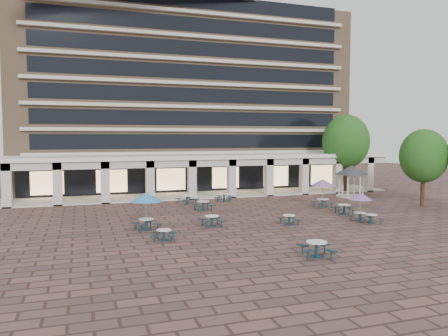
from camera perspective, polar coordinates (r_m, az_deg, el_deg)
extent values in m
plane|color=brown|center=(33.30, 4.66, -6.79)|extent=(120.00, 120.00, 0.00)
cube|color=#917251|center=(57.25, -5.44, 8.76)|extent=(40.00, 15.00, 22.00)
cube|color=beige|center=(49.56, -3.37, 2.00)|extent=(36.80, 0.50, 0.35)
cube|color=black|center=(49.75, -3.45, 3.50)|extent=(35.20, 0.05, 1.60)
cube|color=beige|center=(49.54, -3.39, 5.00)|extent=(36.80, 0.50, 0.35)
cube|color=black|center=(49.80, -3.46, 6.49)|extent=(35.20, 0.05, 1.60)
cube|color=beige|center=(49.65, -3.40, 8.00)|extent=(36.80, 0.50, 0.35)
cube|color=black|center=(49.98, -3.47, 9.47)|extent=(35.20, 0.05, 1.60)
cube|color=beige|center=(49.90, -3.41, 10.98)|extent=(36.80, 0.50, 0.35)
cube|color=black|center=(50.30, -3.49, 12.42)|extent=(35.20, 0.05, 1.60)
cube|color=beige|center=(50.28, -3.42, 13.92)|extent=(36.80, 0.50, 0.35)
cube|color=black|center=(50.74, -3.50, 15.33)|extent=(35.20, 0.05, 1.60)
cube|color=beige|center=(50.80, -3.44, 16.81)|extent=(36.80, 0.50, 0.35)
cube|color=black|center=(51.32, -3.51, 18.17)|extent=(35.20, 0.05, 1.60)
cube|color=beige|center=(51.44, -3.45, 19.64)|extent=(36.80, 0.50, 0.35)
cube|color=black|center=(52.01, -3.53, 20.95)|extent=(35.20, 0.05, 1.60)
cube|color=white|center=(46.92, -2.50, 1.52)|extent=(42.00, 6.60, 0.40)
cube|color=beige|center=(44.21, -1.49, 0.79)|extent=(42.00, 0.30, 0.90)
cube|color=black|center=(49.68, -3.35, -1.12)|extent=(38.00, 0.15, 3.20)
cube|color=beige|center=(47.28, -2.49, -3.50)|extent=(42.00, 6.00, 0.12)
cube|color=beige|center=(43.14, -26.53, -2.05)|extent=(0.80, 0.80, 4.00)
cube|color=beige|center=(42.74, -20.92, -1.94)|extent=(0.80, 0.80, 4.00)
cube|color=beige|center=(42.76, -15.25, -1.82)|extent=(0.80, 0.80, 4.00)
cube|color=beige|center=(43.19, -9.65, -1.67)|extent=(0.80, 0.80, 4.00)
cube|color=beige|center=(44.02, -4.21, -1.52)|extent=(0.80, 0.80, 4.00)
cube|color=beige|center=(45.24, 0.98, -1.36)|extent=(0.80, 0.80, 4.00)
cube|color=beige|center=(46.80, 5.87, -1.20)|extent=(0.80, 0.80, 4.00)
cube|color=beige|center=(48.68, 10.40, -1.05)|extent=(0.80, 0.80, 4.00)
cube|color=beige|center=(50.85, 14.58, -0.90)|extent=(0.80, 0.80, 4.00)
cube|color=beige|center=(53.26, 18.39, -0.76)|extent=(0.80, 0.80, 4.00)
cube|color=#FFD88C|center=(47.97, -22.10, -1.83)|extent=(3.20, 0.08, 2.40)
cube|color=#FFD88C|center=(47.97, -14.44, -1.66)|extent=(3.20, 0.08, 2.40)
cube|color=#FFD88C|center=(48.82, -6.93, -1.47)|extent=(3.20, 0.08, 2.40)
cube|color=#FFD88C|center=(50.48, 0.21, -1.26)|extent=(3.20, 0.08, 2.40)
cube|color=#FFD88C|center=(52.86, 6.80, -1.05)|extent=(3.20, 0.08, 2.40)
cube|color=#FFD88C|center=(55.88, 12.75, -0.85)|extent=(3.20, 0.08, 2.40)
cylinder|color=#14343D|center=(23.75, 11.99, -11.24)|extent=(0.76, 0.76, 0.04)
cylinder|color=#14343D|center=(23.66, 12.00, -10.45)|extent=(0.20, 0.20, 0.72)
cylinder|color=white|center=(23.56, 12.01, -9.42)|extent=(1.09, 1.09, 0.05)
cube|color=#14343D|center=(24.35, 13.02, -9.76)|extent=(0.67, 0.56, 0.05)
cylinder|color=#14343D|center=(24.41, 13.01, -10.33)|extent=(0.09, 0.09, 0.46)
cube|color=#14343D|center=(24.06, 10.23, -9.89)|extent=(0.56, 0.67, 0.05)
cylinder|color=#14343D|center=(24.12, 10.22, -10.47)|extent=(0.09, 0.09, 0.46)
cube|color=#14343D|center=(22.92, 10.92, -10.60)|extent=(0.67, 0.56, 0.05)
cylinder|color=#14343D|center=(22.99, 10.91, -11.20)|extent=(0.09, 0.09, 0.46)
cube|color=#14343D|center=(23.23, 13.84, -10.45)|extent=(0.56, 0.67, 0.05)
cylinder|color=#14343D|center=(23.29, 13.83, -11.04)|extent=(0.09, 0.09, 0.46)
cylinder|color=#14343D|center=(33.74, 18.67, -6.82)|extent=(0.60, 0.60, 0.03)
cylinder|color=#14343D|center=(33.69, 18.68, -6.37)|extent=(0.15, 0.15, 0.57)
cylinder|color=white|center=(33.63, 18.69, -5.80)|extent=(0.86, 0.86, 0.04)
cube|color=#14343D|center=(34.33, 18.77, -6.02)|extent=(0.49, 0.51, 0.04)
cylinder|color=#14343D|center=(34.37, 18.76, -6.35)|extent=(0.07, 0.07, 0.36)
cube|color=#14343D|center=(33.73, 17.54, -6.18)|extent=(0.51, 0.49, 0.04)
cylinder|color=#14343D|center=(33.77, 17.53, -6.50)|extent=(0.07, 0.07, 0.36)
cube|color=#14343D|center=(33.02, 18.59, -6.42)|extent=(0.49, 0.51, 0.04)
cylinder|color=#14343D|center=(33.06, 18.58, -6.75)|extent=(0.07, 0.07, 0.36)
cube|color=#14343D|center=(33.64, 19.82, -6.25)|extent=(0.51, 0.49, 0.04)
cylinder|color=#14343D|center=(33.67, 19.82, -6.59)|extent=(0.07, 0.07, 0.36)
cylinder|color=#14343D|center=(30.12, -10.11, -7.95)|extent=(0.73, 0.73, 0.04)
cylinder|color=#14343D|center=(30.06, -10.12, -7.35)|extent=(0.19, 0.19, 0.69)
cylinder|color=white|center=(29.98, -10.12, -6.57)|extent=(1.04, 1.04, 0.05)
cube|color=#14343D|center=(30.78, -9.56, -6.86)|extent=(0.54, 0.64, 0.05)
cylinder|color=#14343D|center=(30.83, -9.56, -7.30)|extent=(0.08, 0.08, 0.44)
cube|color=#14343D|center=(30.34, -11.56, -7.04)|extent=(0.64, 0.54, 0.05)
cylinder|color=#14343D|center=(30.38, -11.55, -7.49)|extent=(0.08, 0.08, 0.44)
cube|color=#14343D|center=(29.29, -10.70, -7.43)|extent=(0.54, 0.64, 0.05)
cylinder|color=#14343D|center=(29.34, -10.70, -7.89)|extent=(0.08, 0.08, 0.44)
cube|color=#14343D|center=(29.75, -8.65, -7.22)|extent=(0.64, 0.54, 0.05)
cylinder|color=#14343D|center=(29.80, -8.64, -7.68)|extent=(0.08, 0.08, 0.44)
cylinder|color=gray|center=(29.89, -10.14, -5.64)|extent=(0.05, 0.05, 2.50)
cone|color=#3582C8|center=(29.75, -10.16, -3.76)|extent=(2.19, 2.19, 0.57)
cylinder|color=#14343D|center=(27.02, -7.85, -9.32)|extent=(0.62, 0.62, 0.04)
cylinder|color=#14343D|center=(26.96, -7.86, -8.76)|extent=(0.16, 0.16, 0.58)
cylinder|color=white|center=(26.88, -7.87, -8.02)|extent=(0.89, 0.89, 0.04)
cube|color=#14343D|center=(27.35, -6.70, -8.35)|extent=(0.55, 0.44, 0.04)
cylinder|color=#14343D|center=(27.39, -6.69, -8.77)|extent=(0.07, 0.07, 0.37)
cube|color=#14343D|center=(27.48, -8.74, -8.31)|extent=(0.44, 0.55, 0.04)
cylinder|color=#14343D|center=(27.52, -8.74, -8.73)|extent=(0.07, 0.07, 0.37)
cube|color=#14343D|center=(26.54, -9.06, -8.76)|extent=(0.55, 0.44, 0.04)
cylinder|color=#14343D|center=(26.58, -9.06, -9.19)|extent=(0.07, 0.07, 0.37)
cube|color=#14343D|center=(26.40, -6.94, -8.80)|extent=(0.44, 0.55, 0.04)
cylinder|color=#14343D|center=(26.45, -6.94, -9.23)|extent=(0.07, 0.07, 0.37)
cylinder|color=#14343D|center=(34.40, 17.33, -6.58)|extent=(0.60, 0.60, 0.03)
cylinder|color=#14343D|center=(34.35, 17.34, -6.15)|extent=(0.15, 0.15, 0.56)
cylinder|color=white|center=(34.29, 17.35, -5.59)|extent=(0.85, 0.85, 0.04)
cube|color=#14343D|center=(34.99, 17.41, -5.81)|extent=(0.48, 0.52, 0.04)
cylinder|color=#14343D|center=(35.02, 17.40, -6.13)|extent=(0.07, 0.07, 0.36)
cube|color=#14343D|center=(34.38, 16.22, -5.96)|extent=(0.52, 0.48, 0.04)
cylinder|color=#14343D|center=(34.42, 16.22, -6.28)|extent=(0.07, 0.07, 0.36)
cube|color=#14343D|center=(33.68, 17.27, -6.19)|extent=(0.48, 0.52, 0.04)
cylinder|color=#14343D|center=(33.71, 17.26, -6.52)|extent=(0.07, 0.07, 0.36)
cube|color=#14343D|center=(34.30, 18.46, -6.03)|extent=(0.52, 0.48, 0.04)
cylinder|color=#14343D|center=(34.34, 18.45, -6.35)|extent=(0.07, 0.07, 0.36)
cylinder|color=gray|center=(34.23, 17.36, -4.92)|extent=(0.04, 0.04, 2.05)
cone|color=#8A5FA2|center=(34.12, 17.39, -3.58)|extent=(1.79, 1.79, 0.47)
cylinder|color=#14343D|center=(37.03, 15.40, -5.79)|extent=(0.73, 0.73, 0.04)
cylinder|color=#14343D|center=(36.98, 15.41, -5.30)|extent=(0.19, 0.19, 0.69)
cylinder|color=white|center=(36.91, 15.42, -4.66)|extent=(1.04, 1.04, 0.05)
cube|color=#14343D|center=(37.63, 16.09, -4.98)|extent=(0.64, 0.49, 0.05)
cylinder|color=#14343D|center=(37.67, 16.09, -5.34)|extent=(0.08, 0.08, 0.44)
cube|color=#14343D|center=(37.40, 14.37, -5.00)|extent=(0.49, 0.64, 0.05)
cylinder|color=#14343D|center=(37.44, 14.36, -5.36)|extent=(0.08, 0.08, 0.44)
cube|color=#14343D|center=(36.29, 14.71, -5.28)|extent=(0.64, 0.49, 0.05)
cylinder|color=#14343D|center=(36.33, 14.71, -5.65)|extent=(0.08, 0.08, 0.44)
cube|color=#14343D|center=(36.53, 16.49, -5.25)|extent=(0.49, 0.64, 0.05)
cylinder|color=#14343D|center=(36.57, 16.48, -5.62)|extent=(0.08, 0.08, 0.44)
cylinder|color=#14343D|center=(37.67, -2.74, -5.49)|extent=(0.73, 0.73, 0.04)
cylinder|color=#14343D|center=(37.62, -2.74, -5.00)|extent=(0.19, 0.19, 0.69)
cylinder|color=white|center=(37.55, -2.74, -4.37)|extent=(1.05, 1.05, 0.05)
cube|color=#14343D|center=(38.31, -2.16, -4.66)|extent=(0.61, 0.62, 0.05)
cylinder|color=#14343D|center=(38.35, -2.16, -5.02)|extent=(0.08, 0.08, 0.44)
cube|color=#14343D|center=(37.99, -3.83, -4.74)|extent=(0.62, 0.61, 0.05)
cylinder|color=#14343D|center=(38.02, -3.83, -5.10)|extent=(0.08, 0.08, 0.44)
cube|color=#14343D|center=(36.89, -3.34, -5.00)|extent=(0.61, 0.62, 0.05)
cylinder|color=#14343D|center=(36.93, -3.34, -5.37)|extent=(0.08, 0.08, 0.44)
cube|color=#14343D|center=(37.22, -1.63, -4.91)|extent=(0.62, 0.61, 0.05)
cylinder|color=#14343D|center=(37.26, -1.63, -5.28)|extent=(0.08, 0.08, 0.44)
cylinder|color=#14343D|center=(30.94, -1.61, -7.57)|extent=(0.70, 0.70, 0.04)
cylinder|color=#14343D|center=(30.88, -1.61, -7.01)|extent=(0.18, 0.18, 0.66)
cylinder|color=white|center=(30.81, -1.61, -6.28)|extent=(1.00, 1.00, 0.05)
cube|color=#14343D|center=(31.52, -0.87, -6.58)|extent=(0.60, 0.58, 0.05)
cylinder|color=#14343D|center=(31.57, -0.87, -6.99)|extent=(0.08, 0.08, 0.42)
cube|color=#14343D|center=(31.26, -2.85, -6.67)|extent=(0.58, 0.60, 0.05)
cylinder|color=#14343D|center=(31.31, -2.85, -7.09)|extent=(0.08, 0.08, 0.42)
cube|color=#14343D|center=(30.20, -2.37, -7.05)|extent=(0.60, 0.58, 0.05)
cylinder|color=#14343D|center=(30.25, -2.37, -7.48)|extent=(0.08, 0.08, 0.42)
cube|color=#14343D|center=(30.47, -0.33, -6.94)|extent=(0.58, 0.60, 0.05)
cylinder|color=#14343D|center=(30.52, -0.33, -7.37)|extent=(0.08, 0.08, 0.42)
cylinder|color=#14343D|center=(31.97, 8.49, -7.24)|extent=(0.62, 0.62, 0.04)
cylinder|color=#14343D|center=(31.92, 8.49, -6.76)|extent=(0.16, 0.16, 0.59)
cylinder|color=white|center=(31.86, 8.50, -6.13)|extent=(0.89, 0.89, 0.04)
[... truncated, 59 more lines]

